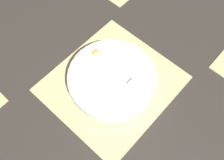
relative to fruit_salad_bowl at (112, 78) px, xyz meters
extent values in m
plane|color=#2D2823|center=(0.00, 0.00, -0.04)|extent=(6.00, 6.00, 0.00)
cube|color=#D6B775|center=(0.00, 0.00, -0.03)|extent=(0.40, 0.37, 0.01)
cube|color=#4C381E|center=(-0.13, 0.00, -0.03)|extent=(0.01, 0.36, 0.00)
cube|color=#4C381E|center=(-0.07, 0.00, -0.03)|extent=(0.01, 0.36, 0.00)
cube|color=#4C381E|center=(0.00, 0.00, -0.03)|extent=(0.01, 0.36, 0.00)
cube|color=#4C381E|center=(0.07, 0.00, -0.03)|extent=(0.01, 0.36, 0.00)
cube|color=#4C381E|center=(0.13, 0.00, -0.03)|extent=(0.01, 0.36, 0.00)
cylinder|color=silver|center=(0.00, 0.00, 0.00)|extent=(0.28, 0.28, 0.05)
torus|color=silver|center=(0.00, 0.00, 0.01)|extent=(0.29, 0.29, 0.01)
cylinder|color=#F7EFC6|center=(0.10, 0.00, -0.01)|extent=(0.03, 0.03, 0.01)
cylinder|color=#F7EFC6|center=(0.00, 0.06, 0.00)|extent=(0.02, 0.02, 0.01)
cylinder|color=#F7EFC6|center=(-0.09, 0.06, 0.00)|extent=(0.02, 0.02, 0.01)
cylinder|color=#F7EFC6|center=(0.03, -0.02, 0.00)|extent=(0.03, 0.03, 0.01)
cylinder|color=#F7EFC6|center=(0.03, -0.06, 0.00)|extent=(0.03, 0.03, 0.01)
cylinder|color=#F7EFC6|center=(-0.01, 0.00, 0.00)|extent=(0.03, 0.03, 0.01)
cylinder|color=#F7EFC6|center=(-0.06, -0.07, -0.02)|extent=(0.03, 0.03, 0.01)
cylinder|color=#F7EFC6|center=(0.09, 0.07, -0.01)|extent=(0.03, 0.03, 0.01)
cylinder|color=#F7EFC6|center=(0.00, 0.10, 0.00)|extent=(0.03, 0.03, 0.01)
cylinder|color=#F7EFC6|center=(-0.02, -0.09, -0.01)|extent=(0.03, 0.03, 0.01)
cube|color=#EFEACC|center=(0.01, 0.02, 0.01)|extent=(0.03, 0.03, 0.03)
cube|color=#EFEACC|center=(0.09, -0.06, 0.00)|extent=(0.03, 0.03, 0.03)
cube|color=#EFEACC|center=(-0.10, -0.03, 0.01)|extent=(0.03, 0.03, 0.03)
cube|color=#EFEACC|center=(-0.08, -0.05, -0.01)|extent=(0.03, 0.03, 0.03)
cube|color=#EFEACC|center=(0.01, -0.04, 0.00)|extent=(0.02, 0.02, 0.02)
cube|color=#EFEACC|center=(0.02, -0.11, 0.02)|extent=(0.03, 0.03, 0.03)
cube|color=#EFEACC|center=(-0.02, 0.07, 0.02)|extent=(0.02, 0.02, 0.02)
cube|color=#EFEACC|center=(0.04, 0.03, -0.01)|extent=(0.03, 0.03, 0.03)
ellipsoid|color=red|center=(-0.06, 0.05, 0.00)|extent=(0.03, 0.02, 0.01)
ellipsoid|color=red|center=(-0.04, 0.00, 0.01)|extent=(0.03, 0.02, 0.01)
ellipsoid|color=#F9A338|center=(-0.03, -0.10, 0.02)|extent=(0.03, 0.02, 0.02)
ellipsoid|color=#F9A338|center=(0.05, -0.09, 0.00)|extent=(0.03, 0.02, 0.01)
camera|label=1|loc=(0.30, 0.27, 0.74)|focal=42.00mm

